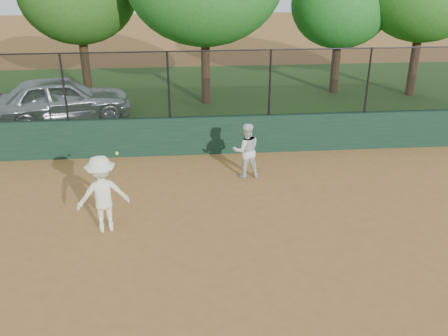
{
  "coord_description": "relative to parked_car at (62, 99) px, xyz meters",
  "views": [
    {
      "loc": [
        -0.12,
        -8.37,
        6.0
      ],
      "look_at": [
        0.8,
        2.2,
        1.2
      ],
      "focal_mm": 40.0,
      "sensor_mm": 36.0,
      "label": 1
    }
  ],
  "objects": [
    {
      "name": "player_main",
      "position": [
        2.52,
        -7.89,
        0.08
      ],
      "size": [
        1.3,
        0.94,
        2.04
      ],
      "color": "white",
      "rests_on": "ground"
    },
    {
      "name": "grass_strip",
      "position": [
        4.48,
        2.41,
        -0.82
      ],
      "size": [
        36.0,
        12.0,
        0.01
      ],
      "primitive_type": "cube",
      "color": "#234816",
      "rests_on": "ground"
    },
    {
      "name": "fence_assembly",
      "position": [
        4.45,
        -3.59,
        1.41
      ],
      "size": [
        26.0,
        0.06,
        2.0
      ],
      "color": "black",
      "rests_on": "back_wall"
    },
    {
      "name": "back_wall",
      "position": [
        4.48,
        -3.59,
        -0.23
      ],
      "size": [
        26.0,
        0.2,
        1.2
      ],
      "primitive_type": "cube",
      "color": "#193725",
      "rests_on": "ground"
    },
    {
      "name": "tree_3",
      "position": [
        10.99,
        2.9,
        2.85
      ],
      "size": [
        4.1,
        3.73,
        5.46
      ],
      "color": "#402915",
      "rests_on": "ground"
    },
    {
      "name": "player_second",
      "position": [
        6.07,
        -5.34,
        -0.04
      ],
      "size": [
        0.81,
        0.66,
        1.56
      ],
      "primitive_type": "imported",
      "rotation": [
        0.0,
        0.0,
        3.24
      ],
      "color": "silver",
      "rests_on": "ground"
    },
    {
      "name": "ground",
      "position": [
        4.48,
        -9.59,
        -0.83
      ],
      "size": [
        80.0,
        80.0,
        0.0
      ],
      "primitive_type": "plane",
      "color": "#A06833",
      "rests_on": "ground"
    },
    {
      "name": "parked_car",
      "position": [
        0.0,
        0.0,
        0.0
      ],
      "size": [
        5.2,
        3.17,
        1.65
      ],
      "primitive_type": "imported",
      "rotation": [
        0.0,
        0.0,
        1.84
      ],
      "color": "silver",
      "rests_on": "ground"
    }
  ]
}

